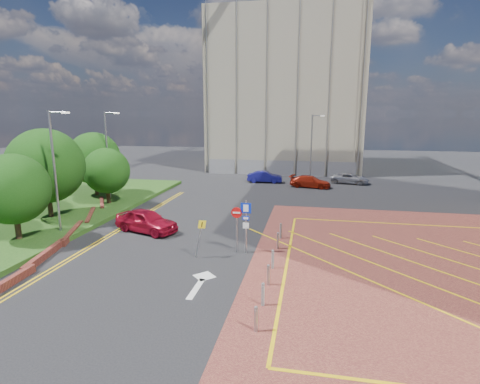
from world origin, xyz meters
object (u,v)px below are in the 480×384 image
(tree_b, at_px, (46,166))
(car_red_left, at_px, (146,221))
(lamp_left_near, at_px, (55,167))
(tree_a, at_px, (13,189))
(lamp_back, at_px, (312,144))
(car_blue_back, at_px, (265,177))
(tree_c, at_px, (107,171))
(lamp_left_far, at_px, (108,152))
(warning_sign, at_px, (200,234))
(car_red_back, at_px, (310,182))
(car_silver_back, at_px, (349,178))
(sign_cluster, at_px, (242,221))
(tree_d, at_px, (94,158))

(tree_b, bearing_deg, car_red_left, -8.55)
(lamp_left_near, bearing_deg, tree_b, 135.75)
(tree_a, xyz_separation_m, lamp_left_near, (1.58, 2.00, 1.16))
(lamp_back, bearing_deg, car_blue_back, -146.26)
(car_red_left, bearing_deg, tree_c, 64.68)
(lamp_left_far, relative_size, car_blue_back, 1.94)
(tree_b, xyz_separation_m, car_red_left, (8.48, -1.27, -3.44))
(lamp_left_far, distance_m, warning_sign, 17.79)
(car_red_back, bearing_deg, car_red_left, 161.07)
(tree_b, height_order, car_silver_back, tree_b)
(lamp_left_near, xyz_separation_m, sign_cluster, (12.72, -1.02, -2.71))
(lamp_left_near, xyz_separation_m, warning_sign, (10.50, -2.24, -3.23))
(warning_sign, bearing_deg, car_red_back, 75.14)
(car_red_left, bearing_deg, lamp_back, -5.82)
(car_blue_back, bearing_deg, tree_d, 125.04)
(car_blue_back, bearing_deg, tree_b, 141.98)
(car_red_back, bearing_deg, lamp_back, 11.66)
(tree_d, xyz_separation_m, car_red_left, (9.48, -9.27, -3.08))
(tree_a, height_order, lamp_back, lamp_back)
(tree_d, distance_m, car_blue_back, 19.24)
(lamp_left_far, bearing_deg, tree_a, -87.99)
(lamp_back, xyz_separation_m, car_red_back, (-0.02, -5.71, -3.70))
(car_red_back, bearing_deg, lamp_left_far, 131.00)
(tree_b, bearing_deg, car_red_back, 41.48)
(lamp_left_far, relative_size, car_red_left, 1.72)
(lamp_left_near, xyz_separation_m, car_red_back, (16.48, 20.29, -4.00))
(tree_d, xyz_separation_m, car_blue_back, (15.17, 11.39, -3.19))
(lamp_left_near, bearing_deg, tree_a, -128.30)
(tree_b, relative_size, tree_d, 1.11)
(car_blue_back, xyz_separation_m, car_red_back, (5.39, -2.10, -0.02))
(tree_a, height_order, tree_b, tree_b)
(car_blue_back, bearing_deg, lamp_left_near, 151.79)
(tree_c, height_order, car_blue_back, tree_c)
(tree_c, distance_m, lamp_left_near, 8.20)
(car_red_left, bearing_deg, tree_d, 64.38)
(tree_c, xyz_separation_m, sign_cluster, (13.80, -9.02, -1.24))
(lamp_left_near, height_order, warning_sign, lamp_left_near)
(tree_a, distance_m, car_red_back, 28.83)
(lamp_back, xyz_separation_m, car_red_left, (-11.10, -24.27, -3.57))
(tree_d, relative_size, warning_sign, 2.70)
(tree_a, height_order, lamp_left_near, lamp_left_near)
(tree_b, distance_m, lamp_left_near, 4.32)
(sign_cluster, bearing_deg, tree_a, -176.06)
(warning_sign, distance_m, car_blue_back, 24.64)
(car_red_left, relative_size, car_red_back, 1.03)
(tree_a, distance_m, lamp_left_near, 2.80)
(warning_sign, bearing_deg, tree_b, 158.91)
(tree_b, relative_size, car_red_back, 1.49)
(lamp_back, height_order, car_red_back, lamp_back)
(tree_c, relative_size, car_red_back, 1.08)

